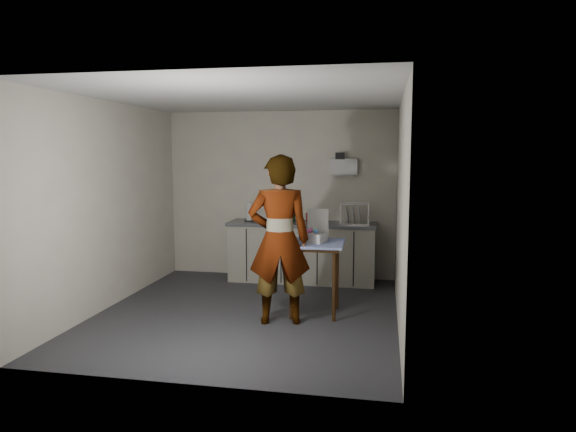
% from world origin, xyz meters
% --- Properties ---
extents(ground, '(4.00, 4.00, 0.00)m').
position_xyz_m(ground, '(0.00, 0.00, 0.00)').
color(ground, '#2B2B30').
rests_on(ground, ground).
extents(wall_back, '(3.60, 0.02, 2.60)m').
position_xyz_m(wall_back, '(0.00, 1.99, 1.30)').
color(wall_back, beige).
rests_on(wall_back, ground).
extents(wall_right, '(0.02, 4.00, 2.60)m').
position_xyz_m(wall_right, '(1.79, 0.00, 1.30)').
color(wall_right, beige).
rests_on(wall_right, ground).
extents(wall_left, '(0.02, 4.00, 2.60)m').
position_xyz_m(wall_left, '(-1.79, 0.00, 1.30)').
color(wall_left, beige).
rests_on(wall_left, ground).
extents(ceiling, '(3.60, 4.00, 0.01)m').
position_xyz_m(ceiling, '(0.00, 0.00, 2.60)').
color(ceiling, white).
rests_on(ceiling, wall_back).
extents(kitchen_counter, '(2.24, 0.62, 0.91)m').
position_xyz_m(kitchen_counter, '(0.40, 1.70, 0.43)').
color(kitchen_counter, black).
rests_on(kitchen_counter, ground).
extents(wall_shelf, '(0.42, 0.18, 0.37)m').
position_xyz_m(wall_shelf, '(1.00, 1.92, 1.75)').
color(wall_shelf, silver).
rests_on(wall_shelf, ground).
extents(side_table, '(0.70, 0.70, 0.89)m').
position_xyz_m(side_table, '(0.81, 0.12, 0.77)').
color(side_table, '#3D230D').
rests_on(side_table, ground).
extents(standing_man, '(0.79, 0.61, 1.93)m').
position_xyz_m(standing_man, '(0.45, -0.27, 0.97)').
color(standing_man, '#B2A593').
rests_on(standing_man, ground).
extents(soap_bottle, '(0.16, 0.16, 0.30)m').
position_xyz_m(soap_bottle, '(0.25, 1.59, 1.06)').
color(soap_bottle, black).
rests_on(soap_bottle, kitchen_counter).
extents(soda_can, '(0.07, 0.07, 0.14)m').
position_xyz_m(soda_can, '(0.49, 1.75, 0.98)').
color(soda_can, red).
rests_on(soda_can, kitchen_counter).
extents(dark_bottle, '(0.08, 0.08, 0.27)m').
position_xyz_m(dark_bottle, '(0.10, 1.78, 1.04)').
color(dark_bottle, black).
rests_on(dark_bottle, kitchen_counter).
extents(paper_towel, '(0.16, 0.16, 0.29)m').
position_xyz_m(paper_towel, '(-0.42, 1.70, 1.05)').
color(paper_towel, black).
rests_on(paper_towel, kitchen_counter).
extents(dish_rack, '(0.44, 0.33, 0.31)m').
position_xyz_m(dish_rack, '(1.18, 1.65, 0.98)').
color(dish_rack, silver).
rests_on(dish_rack, kitchen_counter).
extents(bakery_box, '(0.33, 0.34, 0.39)m').
position_xyz_m(bakery_box, '(0.79, 0.16, 0.97)').
color(bakery_box, silver).
rests_on(bakery_box, side_table).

